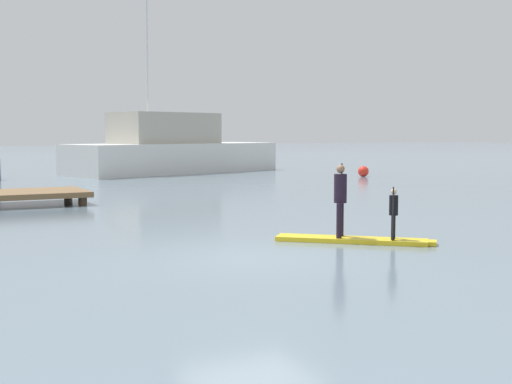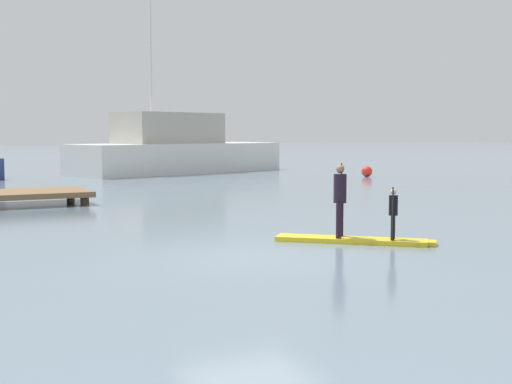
# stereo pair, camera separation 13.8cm
# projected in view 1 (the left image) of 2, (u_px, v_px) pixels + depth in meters

# --- Properties ---
(ground_plane) EXTENTS (240.00, 240.00, 0.00)m
(ground_plane) POSITION_uv_depth(u_px,v_px,m) (252.00, 256.00, 13.57)
(ground_plane) COLOR slate
(paddleboard_near) EXTENTS (2.89, 2.68, 0.10)m
(paddleboard_near) POSITION_uv_depth(u_px,v_px,m) (355.00, 240.00, 15.26)
(paddleboard_near) COLOR gold
(paddleboard_near) RESTS_ON ground
(paddler_adult) EXTENTS (0.40, 0.41, 1.60)m
(paddler_adult) POSITION_uv_depth(u_px,v_px,m) (340.00, 196.00, 15.26)
(paddler_adult) COLOR black
(paddler_adult) RESTS_ON paddleboard_near
(paddler_child_solo) EXTENTS (0.30, 0.32, 1.13)m
(paddler_child_solo) POSITION_uv_depth(u_px,v_px,m) (394.00, 211.00, 14.98)
(paddler_child_solo) COLOR black
(paddler_child_solo) RESTS_ON paddleboard_near
(fishing_boat_white_large) EXTENTS (13.91, 8.07, 10.99)m
(fishing_boat_white_large) POSITION_uv_depth(u_px,v_px,m) (172.00, 150.00, 41.62)
(fishing_boat_white_large) COLOR silver
(fishing_boat_white_large) RESTS_ON ground
(mooring_buoy_mid) EXTENTS (0.58, 0.58, 0.58)m
(mooring_buoy_mid) POSITION_uv_depth(u_px,v_px,m) (363.00, 171.00, 37.82)
(mooring_buoy_mid) COLOR red
(mooring_buoy_mid) RESTS_ON ground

